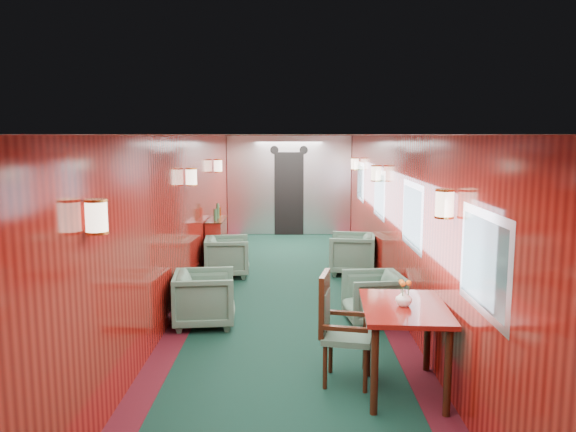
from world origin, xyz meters
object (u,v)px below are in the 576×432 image
object	(u,v)px
dining_table	(404,319)
armchair_left_near	(205,298)
credenza	(217,241)
armchair_left_far	(227,256)
side_chair	(337,324)
armchair_right_far	(352,254)
armchair_right_near	(373,298)

from	to	relation	value
dining_table	armchair_left_near	distance (m)	2.86
credenza	armchair_left_far	distance (m)	0.90
side_chair	armchair_left_far	world-z (taller)	side_chair
side_chair	credenza	size ratio (longest dim) A/B	0.95
dining_table	armchair_right_far	world-z (taller)	dining_table
dining_table	side_chair	world-z (taller)	side_chair
armchair_left_near	armchair_right_far	world-z (taller)	armchair_right_far
armchair_left_near	credenza	bearing A→B (deg)	-1.35
side_chair	armchair_right_near	xyz separation A→B (m)	(0.61, 1.75, -0.26)
side_chair	armchair_left_far	xyz separation A→B (m)	(-1.54, 4.17, -0.25)
armchair_left_near	dining_table	bearing A→B (deg)	-136.98
dining_table	armchair_left_far	size ratio (longest dim) A/B	1.54
dining_table	credenza	size ratio (longest dim) A/B	1.01
side_chair	armchair_right_near	distance (m)	1.87
side_chair	armchair_right_far	world-z (taller)	side_chair
credenza	armchair_right_near	distance (m)	4.08
side_chair	credenza	distance (m)	5.34
armchair_left_near	armchair_left_far	distance (m)	2.52
credenza	armchair_right_near	xyz separation A→B (m)	(2.45, -3.27, -0.12)
dining_table	armchair_left_far	xyz separation A→B (m)	(-2.15, 4.37, -0.36)
armchair_left_near	armchair_right_near	distance (m)	2.16
armchair_left_near	armchair_right_far	xyz separation A→B (m)	(2.16, 2.70, 0.01)
credenza	armchair_left_near	bearing A→B (deg)	-85.06
armchair_right_near	credenza	bearing A→B (deg)	-150.39
side_chair	armchair_right_far	size ratio (longest dim) A/B	1.39
armchair_left_far	armchair_right_near	world-z (taller)	armchair_left_far
dining_table	armchair_left_far	world-z (taller)	dining_table
armchair_right_near	dining_table	bearing A→B (deg)	-7.38
dining_table	armchair_right_far	xyz separation A→B (m)	(0.01, 4.55, -0.34)
credenza	armchair_left_near	xyz separation A→B (m)	(0.29, -3.37, -0.10)
armchair_left_near	armchair_left_far	world-z (taller)	armchair_left_near
dining_table	armchair_right_near	distance (m)	1.99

